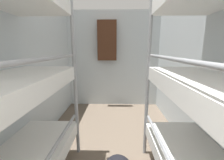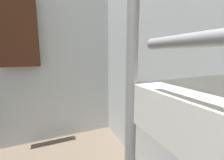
% 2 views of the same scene
% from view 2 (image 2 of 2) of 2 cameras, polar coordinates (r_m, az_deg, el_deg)
% --- Properties ---
extents(wall_back, '(2.31, 0.06, 2.29)m').
position_cam_2_polar(wall_back, '(2.37, -27.25, 5.11)').
color(wall_back, silver).
rests_on(wall_back, ground_plane).
extents(hanging_coat, '(0.44, 0.12, 0.90)m').
position_cam_2_polar(hanging_coat, '(2.26, -32.21, 15.86)').
color(hanging_coat, '#472819').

